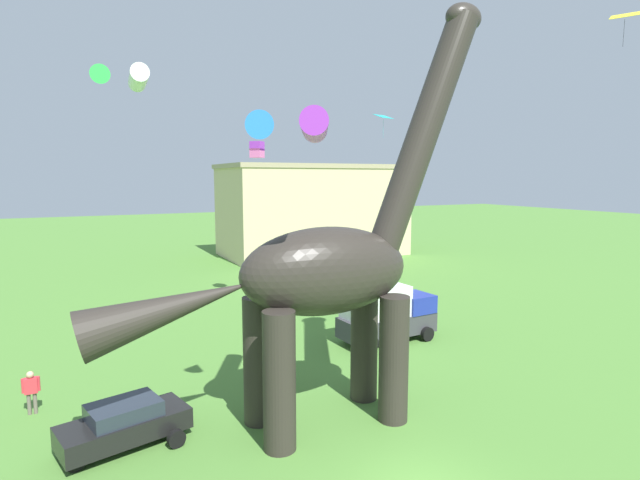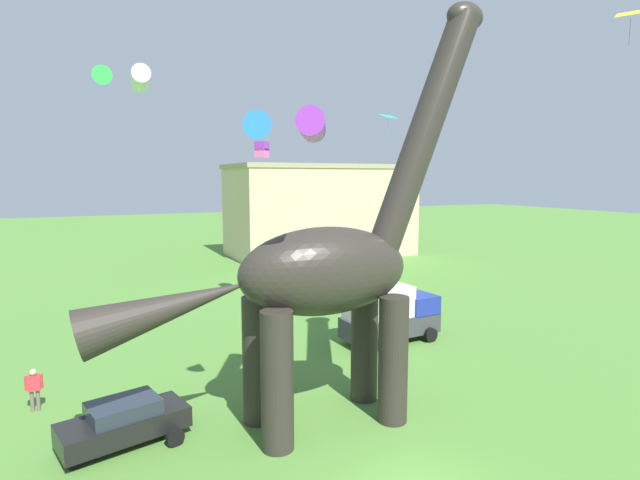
% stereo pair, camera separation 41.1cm
% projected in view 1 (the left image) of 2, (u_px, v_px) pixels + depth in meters
% --- Properties ---
extents(dinosaur_sculpture, '(15.30, 3.24, 15.99)m').
position_uv_depth(dinosaur_sculpture, '(324.00, 271.00, 18.13)').
color(dinosaur_sculpture, '#2D2823').
rests_on(dinosaur_sculpture, ground_plane).
extents(parked_sedan_left, '(4.51, 2.76, 1.55)m').
position_uv_depth(parked_sedan_left, '(125.00, 423.00, 17.03)').
color(parked_sedan_left, black).
rests_on(parked_sedan_left, ground_plane).
extents(parked_box_truck, '(5.73, 2.48, 3.20)m').
position_uv_depth(parked_box_truck, '(386.00, 313.00, 27.87)').
color(parked_box_truck, '#38383D').
rests_on(parked_box_truck, ground_plane).
extents(person_watching_child, '(0.65, 0.29, 1.73)m').
position_uv_depth(person_watching_child, '(31.00, 388.00, 19.30)').
color(person_watching_child, '#6B6056').
rests_on(person_watching_child, ground_plane).
extents(festival_canopy_tent, '(3.15, 3.15, 3.00)m').
position_uv_depth(festival_canopy_tent, '(359.00, 275.00, 33.86)').
color(festival_canopy_tent, '#B2B2B7').
rests_on(festival_canopy_tent, ground_plane).
extents(kite_drifting, '(1.08, 1.08, 1.09)m').
position_uv_depth(kite_drifting, '(257.00, 150.00, 33.59)').
color(kite_drifting, purple).
extents(kite_far_left, '(2.21, 2.56, 0.74)m').
position_uv_depth(kite_far_left, '(130.00, 77.00, 19.51)').
color(kite_far_left, white).
extents(kite_mid_center, '(1.31, 1.46, 1.58)m').
position_uv_depth(kite_mid_center, '(625.00, 16.00, 22.78)').
color(kite_mid_center, yellow).
extents(kite_apex, '(3.11, 3.09, 0.89)m').
position_uv_depth(kite_apex, '(303.00, 126.00, 15.44)').
color(kite_apex, purple).
extents(kite_mid_right, '(1.39, 1.15, 1.54)m').
position_uv_depth(kite_mid_right, '(383.00, 117.00, 32.57)').
color(kite_mid_right, '#19B2B7').
extents(background_building_block, '(21.08, 11.29, 10.66)m').
position_uv_depth(background_building_block, '(313.00, 210.00, 59.13)').
color(background_building_block, '#CCB78E').
rests_on(background_building_block, ground_plane).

